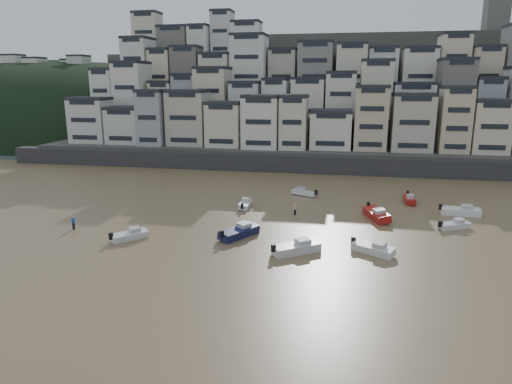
% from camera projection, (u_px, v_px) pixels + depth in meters
% --- Properties ---
extents(ground, '(400.00, 400.00, 0.00)m').
position_uv_depth(ground, '(137.00, 336.00, 33.85)').
color(ground, olive).
rests_on(ground, ground).
extents(sea_strip, '(340.00, 340.00, 0.00)m').
position_uv_depth(sea_strip, '(46.00, 126.00, 192.65)').
color(sea_strip, '#4C586D').
rests_on(sea_strip, ground).
extents(harbor_wall, '(140.00, 3.00, 3.50)m').
position_uv_depth(harbor_wall, '(321.00, 165.00, 93.53)').
color(harbor_wall, '#38383A').
rests_on(harbor_wall, ground).
extents(hillside, '(141.04, 66.00, 50.00)m').
position_uv_depth(hillside, '(348.00, 101.00, 127.96)').
color(hillside, '#4C4C47').
rests_on(hillside, ground).
extents(headland, '(216.00, 135.00, 53.33)m').
position_uv_depth(headland, '(64.00, 129.00, 180.30)').
color(headland, black).
rests_on(headland, ground).
extents(boat_a, '(5.97, 5.03, 1.62)m').
position_uv_depth(boat_a, '(296.00, 246.00, 49.98)').
color(boat_a, silver).
rests_on(boat_a, ground).
extents(boat_b, '(5.32, 4.07, 1.41)m').
position_uv_depth(boat_b, '(373.00, 247.00, 49.89)').
color(boat_b, silver).
rests_on(boat_b, ground).
extents(boat_c, '(4.88, 6.33, 1.68)m').
position_uv_depth(boat_c, '(239.00, 230.00, 55.19)').
color(boat_c, '#151942').
rests_on(boat_c, ground).
extents(boat_d, '(4.72, 3.38, 1.24)m').
position_uv_depth(boat_d, '(455.00, 224.00, 58.32)').
color(boat_d, silver).
rests_on(boat_d, ground).
extents(boat_e, '(4.03, 6.60, 1.71)m').
position_uv_depth(boat_e, '(376.00, 213.00, 62.36)').
color(boat_e, '#A21814').
rests_on(boat_e, ground).
extents(boat_f, '(1.70, 4.77, 1.29)m').
position_uv_depth(boat_f, '(245.00, 203.00, 68.13)').
color(boat_f, silver).
rests_on(boat_f, ground).
extents(boat_g, '(5.84, 2.24, 1.56)m').
position_uv_depth(boat_g, '(461.00, 210.00, 64.20)').
color(boat_g, white).
rests_on(boat_g, ground).
extents(boat_h, '(4.88, 3.40, 1.28)m').
position_uv_depth(boat_h, '(304.00, 192.00, 75.36)').
color(boat_h, silver).
rests_on(boat_h, ground).
extents(boat_i, '(1.67, 5.07, 1.38)m').
position_uv_depth(boat_i, '(409.00, 198.00, 70.98)').
color(boat_i, maroon).
rests_on(boat_i, ground).
extents(boat_j, '(4.34, 4.60, 1.30)m').
position_uv_depth(boat_j, '(130.00, 234.00, 54.36)').
color(boat_j, silver).
rests_on(boat_j, ground).
extents(person_blue, '(0.44, 0.44, 1.74)m').
position_uv_depth(person_blue, '(73.00, 223.00, 58.07)').
color(person_blue, '#1840B8').
rests_on(person_blue, ground).
extents(person_pink, '(0.44, 0.44, 1.74)m').
position_uv_depth(person_pink, '(295.00, 209.00, 64.32)').
color(person_pink, '#D8989D').
rests_on(person_pink, ground).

